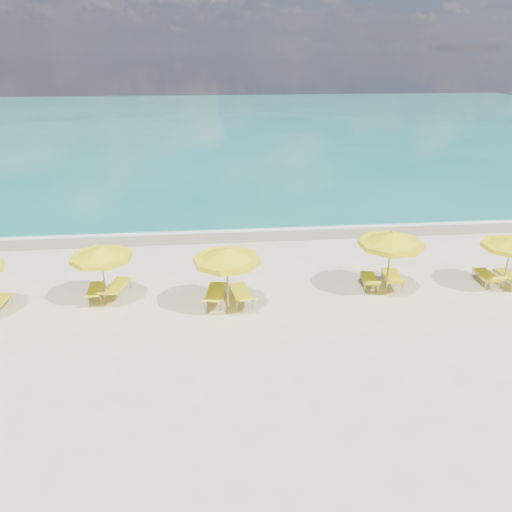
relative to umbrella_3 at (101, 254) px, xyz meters
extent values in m
plane|color=beige|center=(5.75, -0.50, -1.95)|extent=(120.00, 120.00, 0.00)
cube|color=#136C64|center=(5.75, 47.50, -1.95)|extent=(120.00, 80.00, 0.30)
cube|color=tan|center=(5.75, 6.90, -1.95)|extent=(120.00, 2.60, 0.01)
cube|color=white|center=(5.75, 7.70, -1.95)|extent=(120.00, 1.20, 0.03)
cube|color=white|center=(-0.25, 16.50, -1.95)|extent=(14.00, 0.36, 0.05)
cube|color=white|center=(13.75, 23.50, -1.95)|extent=(18.00, 0.30, 0.05)
cylinder|color=tan|center=(0.00, 0.00, -0.86)|extent=(0.07, 0.07, 2.20)
cone|color=#FFE90D|center=(0.00, 0.00, 0.06)|extent=(2.92, 2.92, 0.44)
cylinder|color=#FFE90D|center=(0.00, 0.00, -0.15)|extent=(2.94, 2.94, 0.18)
sphere|color=tan|center=(0.00, 0.00, 0.29)|extent=(0.10, 0.10, 0.10)
cylinder|color=tan|center=(4.51, -1.02, -0.78)|extent=(0.07, 0.07, 2.35)
cone|color=#FFE90D|center=(4.51, -1.02, 0.21)|extent=(2.89, 2.89, 0.47)
cylinder|color=#FFE90D|center=(4.51, -1.02, -0.02)|extent=(2.91, 2.91, 0.19)
sphere|color=tan|center=(4.51, -1.02, 0.45)|extent=(0.10, 0.10, 0.10)
cylinder|color=tan|center=(10.74, -0.25, -0.74)|extent=(0.08, 0.08, 2.43)
cone|color=#FFE90D|center=(10.74, -0.25, 0.28)|extent=(3.11, 3.11, 0.49)
cylinder|color=#FFE90D|center=(10.74, -0.25, 0.04)|extent=(3.14, 3.14, 0.19)
sphere|color=tan|center=(10.74, -0.25, 0.53)|extent=(0.11, 0.11, 0.11)
cylinder|color=tan|center=(15.46, -0.42, -0.87)|extent=(0.07, 0.07, 2.16)
cone|color=#FFE90D|center=(15.46, -0.42, 0.03)|extent=(2.83, 2.83, 0.43)
cylinder|color=#FFE90D|center=(15.46, -0.42, -0.18)|extent=(2.85, 2.85, 0.17)
cube|color=#FFEE0F|center=(-0.46, 0.44, -1.61)|extent=(0.60, 1.23, 0.07)
cube|color=#FFEE0F|center=(-0.41, -0.42, -1.49)|extent=(0.56, 0.57, 0.30)
cube|color=#FFEE0F|center=(0.36, 0.58, -1.56)|extent=(0.87, 1.46, 0.08)
cube|color=#FFEE0F|center=(0.17, -0.37, -1.42)|extent=(0.72, 0.73, 0.34)
cube|color=#FFEE0F|center=(4.10, -0.37, -1.54)|extent=(0.87, 1.52, 0.09)
cube|color=#FFEE0F|center=(3.93, -1.38, -1.40)|extent=(0.74, 0.75, 0.36)
cube|color=#FFEE0F|center=(5.01, -0.47, -1.55)|extent=(0.82, 1.47, 0.09)
cube|color=#FFEE0F|center=(5.15, -1.44, -1.40)|extent=(0.71, 0.71, 0.37)
cube|color=#FFEE0F|center=(10.21, 0.30, -1.61)|extent=(0.72, 1.27, 0.07)
cube|color=#FFEE0F|center=(10.08, -0.52, -1.44)|extent=(0.61, 0.58, 0.39)
cube|color=#FFEE0F|center=(11.13, 0.28, -1.55)|extent=(0.90, 1.51, 0.09)
cube|color=#FFEE0F|center=(10.94, -0.65, -1.33)|extent=(0.73, 0.68, 0.49)
cube|color=#FFEE0F|center=(14.98, 0.07, -1.58)|extent=(0.67, 1.32, 0.08)
cube|color=#FFEE0F|center=(14.91, -0.79, -1.38)|extent=(0.61, 0.55, 0.45)
cube|color=#FFEE0F|center=(15.90, 0.04, -1.61)|extent=(0.64, 1.24, 0.07)
camera|label=1|loc=(3.89, -17.14, 6.86)|focal=35.00mm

